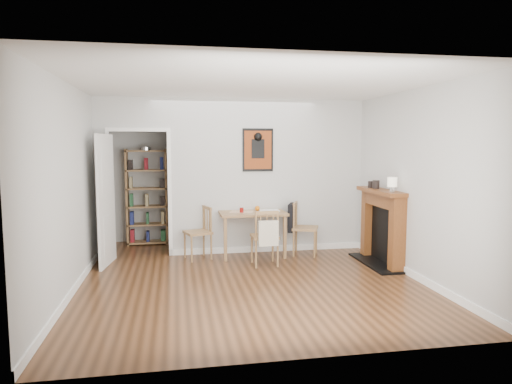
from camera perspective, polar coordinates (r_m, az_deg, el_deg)
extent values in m
plane|color=brown|center=(6.57, -1.15, -10.32)|extent=(5.20, 5.20, 0.00)
plane|color=#BCBDBB|center=(8.90, -3.76, 2.47)|extent=(4.50, 0.00, 4.50)
plane|color=#BCBDBB|center=(3.80, 4.87, -2.31)|extent=(4.50, 0.00, 4.50)
plane|color=#BCBDBB|center=(6.39, -21.55, 0.66)|extent=(0.00, 5.20, 5.20)
plane|color=#BCBDBB|center=(7.04, 17.24, 1.27)|extent=(0.00, 5.20, 5.20)
plane|color=white|center=(6.35, -1.20, 12.80)|extent=(5.20, 5.20, 0.00)
cube|color=#BCBDBB|center=(7.81, 1.41, 1.98)|extent=(3.35, 0.10, 2.60)
cube|color=#BCBDBB|center=(7.74, -18.59, 1.63)|extent=(0.25, 0.10, 2.60)
cube|color=#BCBDBB|center=(7.67, -14.54, 9.38)|extent=(0.90, 0.10, 0.55)
cube|color=white|center=(7.75, -17.83, -0.38)|extent=(0.06, 0.14, 2.05)
cube|color=white|center=(7.68, -10.71, -0.25)|extent=(0.06, 0.14, 2.05)
cube|color=white|center=(7.94, 1.47, -7.09)|extent=(3.35, 0.02, 0.10)
cube|color=white|center=(6.05, -22.13, -11.74)|extent=(0.02, 4.00, 0.10)
cube|color=white|center=(6.73, 19.19, -9.83)|extent=(0.02, 4.00, 0.10)
cube|color=white|center=(7.29, -18.24, -0.98)|extent=(0.15, 0.80, 2.00)
cube|color=black|center=(7.69, 0.23, 5.28)|extent=(0.52, 0.02, 0.72)
cube|color=maroon|center=(7.68, 0.25, 5.27)|extent=(0.46, 0.00, 0.64)
cube|color=olive|center=(7.52, -0.45, -2.63)|extent=(1.08, 0.69, 0.04)
cube|color=olive|center=(7.25, -3.85, -5.95)|extent=(0.05, 0.05, 0.70)
cube|color=olive|center=(7.41, 3.62, -5.68)|extent=(0.05, 0.05, 0.70)
cube|color=olive|center=(7.80, -4.30, -5.09)|extent=(0.05, 0.05, 0.70)
cube|color=olive|center=(7.95, 2.65, -4.86)|extent=(0.05, 0.05, 0.70)
cube|color=black|center=(7.66, 4.46, -3.20)|extent=(0.23, 0.37, 0.46)
cube|color=beige|center=(6.77, 1.49, -5.14)|extent=(0.30, 0.10, 0.37)
cube|color=olive|center=(8.66, -15.79, -0.64)|extent=(0.04, 0.30, 1.76)
cube|color=olive|center=(8.62, -11.12, -0.55)|extent=(0.04, 0.30, 1.76)
cube|color=olive|center=(8.77, -13.33, -6.08)|extent=(0.74, 0.30, 0.03)
cube|color=olive|center=(8.65, -13.43, -1.75)|extent=(0.74, 0.30, 0.03)
cube|color=olive|center=(8.58, -13.60, 5.01)|extent=(0.74, 0.30, 0.03)
cube|color=maroon|center=(8.63, -13.46, -0.60)|extent=(0.65, 0.24, 0.24)
cube|color=brown|center=(6.88, 17.24, -5.15)|extent=(0.20, 0.16, 1.10)
cube|color=brown|center=(7.75, 13.89, -3.81)|extent=(0.20, 0.16, 1.10)
cube|color=brown|center=(7.22, 15.37, 0.08)|extent=(0.30, 1.21, 0.06)
cube|color=brown|center=(7.25, 15.56, -0.94)|extent=(0.20, 0.85, 0.20)
cube|color=black|center=(7.36, 15.86, -5.18)|extent=(0.08, 0.81, 0.88)
cube|color=black|center=(7.40, 14.92, -8.54)|extent=(0.45, 1.25, 0.03)
cylinder|color=maroon|center=(7.41, -1.81, -2.29)|extent=(0.06, 0.06, 0.08)
sphere|color=orange|center=(7.63, 0.18, -2.06)|extent=(0.08, 0.08, 0.08)
cube|color=beige|center=(7.52, -1.81, -2.48)|extent=(0.44, 0.37, 0.00)
cube|color=white|center=(7.60, 1.68, -2.33)|extent=(0.34, 0.26, 0.02)
cylinder|color=silver|center=(6.84, 16.65, 0.31)|extent=(0.07, 0.07, 0.08)
cylinder|color=#F0E5C8|center=(6.83, 16.67, 1.21)|extent=(0.14, 0.14, 0.14)
cylinder|color=black|center=(7.31, 14.77, 0.92)|extent=(0.11, 0.11, 0.13)
cylinder|color=black|center=(7.44, 14.13, 0.93)|extent=(0.08, 0.08, 0.11)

